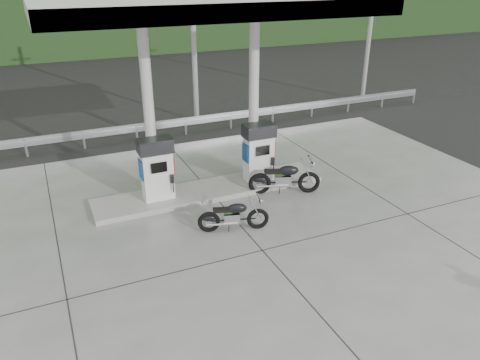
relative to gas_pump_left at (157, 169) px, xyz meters
name	(u,v)px	position (x,y,z in m)	size (l,w,h in m)	color
ground	(245,232)	(1.60, -2.50, -1.07)	(160.00, 160.00, 0.00)	black
forecourt_apron	(245,231)	(1.60, -2.50, -1.06)	(18.00, 14.00, 0.02)	slate
pump_island	(211,190)	(1.60, 0.00, -0.98)	(7.00, 1.40, 0.15)	gray
gas_pump_left	(157,169)	(0.00, 0.00, 0.00)	(0.95, 0.55, 1.80)	white
gas_pump_right	(259,152)	(3.20, 0.00, 0.00)	(0.95, 0.55, 1.80)	white
canopy_column_left	(149,110)	(0.00, 0.40, 1.60)	(0.30, 0.30, 5.00)	silver
canopy_column_right	(254,98)	(3.20, 0.40, 1.60)	(0.30, 0.30, 5.00)	silver
canopy_roof	(205,5)	(1.60, 0.00, 4.30)	(8.50, 5.00, 0.40)	silver
guardrail	(161,121)	(1.60, 5.50, -0.36)	(26.00, 0.16, 1.42)	#A4A7AC
road	(142,115)	(1.60, 9.00, -1.07)	(60.00, 7.00, 0.01)	black
utility_pole_b	(193,27)	(3.60, 7.00, 2.93)	(0.22, 0.22, 8.00)	gray
utility_pole_c	(371,18)	(12.60, 7.00, 2.93)	(0.22, 0.22, 8.00)	gray
tree_band	(82,13)	(1.60, 27.50, 1.93)	(80.00, 6.00, 6.00)	black
forested_hills	(57,18)	(1.60, 57.50, -1.07)	(100.00, 40.00, 140.00)	black
motorcycle_left	(233,216)	(1.35, -2.32, -0.64)	(1.73, 0.55, 0.82)	black
motorcycle_right	(285,178)	(3.61, -0.94, -0.57)	(2.02, 0.64, 0.96)	black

